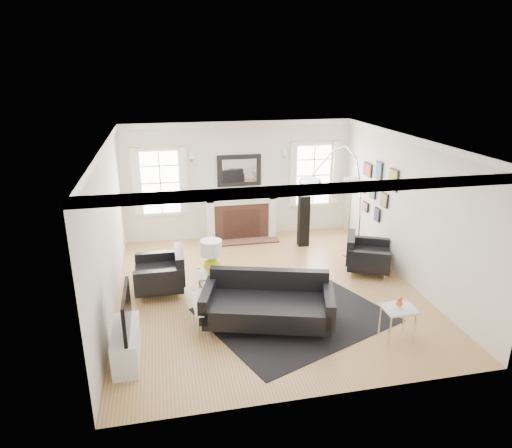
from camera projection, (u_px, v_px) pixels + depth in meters
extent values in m
plane|color=#A26D44|center=(267.00, 290.00, 8.61)|extent=(6.00, 6.00, 0.00)
cube|color=silver|center=(239.00, 180.00, 10.92)|extent=(5.50, 0.04, 2.80)
cube|color=silver|center=(325.00, 299.00, 5.38)|extent=(5.50, 0.04, 2.80)
cube|color=silver|center=(107.00, 230.00, 7.62)|extent=(0.04, 6.00, 2.80)
cube|color=silver|center=(408.00, 210.00, 8.68)|extent=(0.04, 6.00, 2.80)
cube|color=white|center=(268.00, 141.00, 7.69)|extent=(5.50, 6.00, 0.02)
cube|color=white|center=(268.00, 145.00, 7.71)|extent=(5.50, 6.00, 0.12)
cube|color=white|center=(210.00, 219.00, 10.87)|extent=(0.18, 0.38, 1.10)
cube|color=white|center=(271.00, 215.00, 11.16)|extent=(0.18, 0.38, 1.10)
cube|color=white|center=(241.00, 197.00, 10.85)|extent=(1.70, 0.38, 0.12)
cube|color=white|center=(241.00, 201.00, 10.89)|extent=(1.50, 0.34, 0.10)
cube|color=brown|center=(241.00, 220.00, 11.07)|extent=(1.30, 0.30, 0.90)
cube|color=black|center=(242.00, 224.00, 11.00)|extent=(0.90, 0.10, 0.76)
cube|color=brown|center=(243.00, 241.00, 10.96)|extent=(1.70, 0.50, 0.04)
cube|color=black|center=(239.00, 171.00, 10.80)|extent=(1.05, 0.06, 0.75)
cube|color=white|center=(239.00, 171.00, 10.77)|extent=(0.82, 0.02, 0.55)
cube|color=white|center=(160.00, 182.00, 10.52)|extent=(1.00, 0.05, 1.60)
cube|color=white|center=(160.00, 183.00, 10.49)|extent=(0.84, 0.02, 1.44)
cube|color=white|center=(135.00, 183.00, 10.31)|extent=(0.14, 0.05, 1.55)
cube|color=white|center=(184.00, 180.00, 10.52)|extent=(0.14, 0.05, 1.55)
cube|color=white|center=(313.00, 175.00, 11.24)|extent=(1.00, 0.05, 1.60)
cube|color=white|center=(314.00, 175.00, 11.21)|extent=(0.84, 0.02, 1.44)
cube|color=white|center=(293.00, 175.00, 11.02)|extent=(0.14, 0.05, 1.55)
cube|color=white|center=(336.00, 173.00, 11.23)|extent=(0.14, 0.05, 1.55)
cube|color=black|center=(394.00, 180.00, 9.08)|extent=(0.03, 0.34, 0.44)
cube|color=#AC7C2E|center=(393.00, 180.00, 9.08)|extent=(0.01, 0.29, 0.39)
cube|color=black|center=(379.00, 170.00, 9.67)|extent=(0.03, 0.28, 0.38)
cube|color=#316188|center=(378.00, 170.00, 9.66)|extent=(0.01, 0.23, 0.33)
cube|color=black|center=(368.00, 170.00, 10.21)|extent=(0.03, 0.40, 0.30)
cube|color=#963D2E|center=(367.00, 170.00, 10.20)|extent=(0.01, 0.35, 0.25)
cube|color=black|center=(384.00, 200.00, 9.52)|extent=(0.03, 0.30, 0.30)
cube|color=olive|center=(383.00, 200.00, 9.52)|extent=(0.01, 0.25, 0.25)
cube|color=black|center=(373.00, 191.00, 10.01)|extent=(0.03, 0.26, 0.34)
cube|color=#487963|center=(372.00, 191.00, 10.01)|extent=(0.01, 0.21, 0.29)
cube|color=black|center=(362.00, 187.00, 10.54)|extent=(0.03, 0.32, 0.24)
cube|color=#A09844|center=(361.00, 187.00, 10.54)|extent=(0.01, 0.27, 0.19)
cube|color=black|center=(377.00, 214.00, 9.89)|extent=(0.03, 0.24, 0.30)
cube|color=navy|center=(376.00, 214.00, 9.88)|extent=(0.01, 0.19, 0.25)
cube|color=black|center=(365.00, 206.00, 10.44)|extent=(0.03, 0.28, 0.22)
cube|color=#985876|center=(365.00, 207.00, 10.44)|extent=(0.01, 0.23, 0.17)
cube|color=white|center=(126.00, 345.00, 6.49)|extent=(0.35, 1.00, 0.50)
cube|color=black|center=(127.00, 310.00, 6.31)|extent=(0.05, 1.00, 0.58)
cube|color=black|center=(294.00, 315.00, 7.73)|extent=(3.50, 3.24, 0.01)
cube|color=black|center=(268.00, 309.00, 7.31)|extent=(2.15, 1.45, 0.33)
cube|color=black|center=(269.00, 284.00, 7.63)|extent=(1.94, 0.70, 0.55)
cube|color=black|center=(208.00, 300.00, 7.34)|extent=(0.41, 0.94, 0.42)
cube|color=black|center=(328.00, 304.00, 7.20)|extent=(0.41, 0.94, 0.42)
cube|color=black|center=(159.00, 278.00, 8.42)|extent=(0.86, 0.86, 0.32)
cube|color=black|center=(180.00, 264.00, 8.42)|extent=(0.15, 0.86, 0.54)
cube|color=black|center=(158.00, 262.00, 8.78)|extent=(0.86, 0.13, 0.41)
cube|color=black|center=(159.00, 281.00, 7.98)|extent=(0.86, 0.13, 0.41)
cube|color=black|center=(368.00, 259.00, 9.27)|extent=(1.09, 1.09, 0.31)
cube|color=black|center=(351.00, 247.00, 9.27)|extent=(0.47, 0.80, 0.51)
cube|color=black|center=(369.00, 261.00, 8.85)|extent=(0.80, 0.45, 0.39)
cube|color=black|center=(369.00, 246.00, 9.60)|extent=(0.80, 0.45, 0.39)
cube|color=silver|center=(222.00, 300.00, 7.41)|extent=(0.93, 0.93, 0.02)
cylinder|color=silver|center=(198.00, 327.00, 7.00)|extent=(0.04, 0.04, 0.41)
cylinder|color=silver|center=(252.00, 321.00, 7.16)|extent=(0.04, 0.04, 0.41)
cylinder|color=silver|center=(194.00, 301.00, 7.78)|extent=(0.04, 0.04, 0.41)
cylinder|color=silver|center=(243.00, 296.00, 7.95)|extent=(0.04, 0.04, 0.41)
cube|color=silver|center=(212.00, 273.00, 8.04)|extent=(0.50, 0.50, 0.02)
cylinder|color=silver|center=(202.00, 293.00, 7.89)|extent=(0.04, 0.04, 0.55)
cylinder|color=silver|center=(226.00, 291.00, 7.97)|extent=(0.04, 0.04, 0.55)
cylinder|color=silver|center=(200.00, 282.00, 8.28)|extent=(0.04, 0.04, 0.55)
cylinder|color=silver|center=(223.00, 280.00, 8.36)|extent=(0.04, 0.04, 0.55)
cube|color=silver|center=(399.00, 308.00, 6.90)|extent=(0.49, 0.41, 0.02)
cylinder|color=silver|center=(390.00, 331.00, 6.79)|extent=(0.04, 0.04, 0.54)
cylinder|color=silver|center=(415.00, 328.00, 6.87)|extent=(0.04, 0.04, 0.54)
cylinder|color=silver|center=(380.00, 319.00, 7.10)|extent=(0.04, 0.04, 0.54)
cylinder|color=silver|center=(404.00, 316.00, 7.18)|extent=(0.04, 0.04, 0.54)
sphere|color=#C1D11A|center=(212.00, 265.00, 7.99)|extent=(0.28, 0.28, 0.28)
cylinder|color=#C1D11A|center=(211.00, 258.00, 7.94)|extent=(0.04, 0.04, 0.11)
cylinder|color=white|center=(211.00, 248.00, 7.88)|extent=(0.38, 0.38, 0.26)
sphere|color=orange|center=(399.00, 304.00, 6.87)|extent=(0.10, 0.10, 0.10)
sphere|color=orange|center=(400.00, 299.00, 6.85)|extent=(0.07, 0.07, 0.07)
cube|color=white|center=(357.00, 257.00, 9.82)|extent=(0.28, 0.45, 0.23)
ellipsoid|color=silver|center=(310.00, 183.00, 7.58)|extent=(0.39, 0.39, 0.23)
cylinder|color=gold|center=(347.00, 255.00, 10.17)|extent=(0.22, 0.22, 0.03)
cylinder|color=gold|center=(349.00, 222.00, 9.92)|extent=(0.03, 0.03, 1.56)
cylinder|color=white|center=(352.00, 185.00, 9.64)|extent=(0.36, 0.36, 0.29)
cube|color=black|center=(304.00, 221.00, 10.56)|extent=(0.26, 0.26, 1.21)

